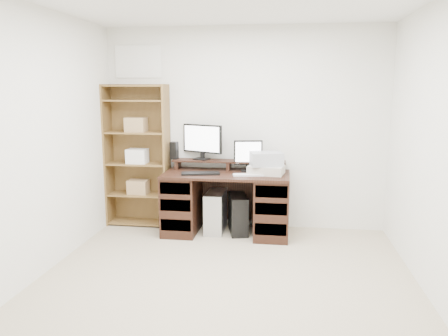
% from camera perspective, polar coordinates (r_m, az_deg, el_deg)
% --- Properties ---
extents(room, '(3.54, 4.04, 2.54)m').
position_cam_1_polar(room, '(3.52, -0.46, 2.14)').
color(room, '#B8A88B').
rests_on(room, ground).
extents(desk, '(1.50, 0.70, 0.75)m').
position_cam_1_polar(desk, '(5.31, 0.33, -4.47)').
color(desk, black).
rests_on(desk, ground).
extents(riser_shelf, '(1.40, 0.22, 0.12)m').
position_cam_1_polar(riser_shelf, '(5.42, 0.63, 0.73)').
color(riser_shelf, black).
rests_on(riser_shelf, desk).
extents(monitor_wide, '(0.52, 0.25, 0.44)m').
position_cam_1_polar(monitor_wide, '(5.45, -2.84, 3.67)').
color(monitor_wide, black).
rests_on(monitor_wide, riser_shelf).
extents(monitor_small, '(0.35, 0.15, 0.38)m').
position_cam_1_polar(monitor_small, '(5.31, 3.17, 1.77)').
color(monitor_small, black).
rests_on(monitor_small, desk).
extents(speaker, '(0.10, 0.10, 0.22)m').
position_cam_1_polar(speaker, '(5.53, -6.53, 2.29)').
color(speaker, black).
rests_on(speaker, riser_shelf).
extents(keyboard_black, '(0.47, 0.24, 0.02)m').
position_cam_1_polar(keyboard_black, '(5.15, -3.08, -0.71)').
color(keyboard_black, black).
rests_on(keyboard_black, desk).
extents(keyboard_white, '(0.41, 0.19, 0.02)m').
position_cam_1_polar(keyboard_white, '(5.09, 3.40, -0.90)').
color(keyboard_white, silver).
rests_on(keyboard_white, desk).
extents(mouse, '(0.09, 0.07, 0.03)m').
position_cam_1_polar(mouse, '(5.07, 6.82, -0.90)').
color(mouse, silver).
rests_on(mouse, desk).
extents(printer, '(0.45, 0.36, 0.10)m').
position_cam_1_polar(printer, '(5.19, 5.54, -0.23)').
color(printer, '#B6AE9F').
rests_on(printer, desk).
extents(basket, '(0.42, 0.34, 0.16)m').
position_cam_1_polar(basket, '(5.16, 5.56, 1.19)').
color(basket, '#979CA2').
rests_on(basket, printer).
extents(tower_silver, '(0.22, 0.50, 0.50)m').
position_cam_1_polar(tower_silver, '(5.43, -1.09, -5.70)').
color(tower_silver, '#AFB2B6').
rests_on(tower_silver, ground).
extents(tower_black, '(0.30, 0.50, 0.47)m').
position_cam_1_polar(tower_black, '(5.38, 1.84, -6.01)').
color(tower_black, black).
rests_on(tower_black, ground).
extents(bookshelf, '(0.80, 0.30, 1.80)m').
position_cam_1_polar(bookshelf, '(5.68, -11.18, 1.75)').
color(bookshelf, brown).
rests_on(bookshelf, ground).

